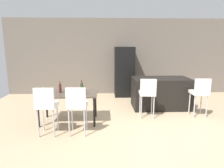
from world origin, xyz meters
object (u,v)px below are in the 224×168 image
object	(u,v)px
dining_table	(68,96)
dining_chair_far	(77,103)
wine_bottle_middle	(60,88)
wine_bottle_near	(82,87)
wine_glass_left	(43,89)
kitchen_island	(160,93)
refrigerator	(124,72)
wine_bottle_corner	(82,90)
bar_chair_left	(147,92)
dining_chair_near	(46,104)
bar_chair_middle	(200,91)

from	to	relation	value
dining_table	dining_chair_far	world-z (taller)	dining_chair_far
dining_chair_far	wine_bottle_middle	xyz separation A→B (m)	(-0.51, 0.78, 0.15)
wine_bottle_middle	wine_bottle_near	distance (m)	0.52
wine_bottle_near	wine_glass_left	distance (m)	0.91
kitchen_island	refrigerator	size ratio (longest dim) A/B	0.92
wine_bottle_near	refrigerator	world-z (taller)	refrigerator
refrigerator	dining_chair_far	bearing A→B (deg)	-111.74
wine_bottle_corner	wine_glass_left	bearing A→B (deg)	170.80
wine_bottle_middle	wine_glass_left	xyz separation A→B (m)	(-0.38, -0.10, 0.01)
refrigerator	wine_bottle_corner	bearing A→B (deg)	-114.56
bar_chair_left	wine_bottle_middle	bearing A→B (deg)	-175.45
dining_table	bar_chair_left	bearing A→B (deg)	5.87
dining_chair_near	refrigerator	world-z (taller)	refrigerator
bar_chair_left	bar_chair_middle	xyz separation A→B (m)	(1.39, -0.00, 0.00)
bar_chair_left	wine_bottle_corner	bearing A→B (deg)	-165.35
dining_table	bar_chair_middle	bearing A→B (deg)	3.47
wine_bottle_middle	bar_chair_left	bearing A→B (deg)	4.55
bar_chair_left	dining_chair_far	distance (m)	1.94
bar_chair_middle	dining_chair_near	distance (m)	3.84
bar_chair_middle	wine_bottle_near	world-z (taller)	bar_chair_middle
wine_glass_left	refrigerator	xyz separation A→B (m)	(2.21, 2.62, 0.06)
dining_chair_near	wine_bottle_middle	bearing A→B (deg)	81.19
wine_glass_left	refrigerator	world-z (taller)	refrigerator
wine_glass_left	wine_bottle_near	bearing A→B (deg)	8.80
dining_chair_far	refrigerator	size ratio (longest dim) A/B	0.57
dining_table	dining_chair_near	world-z (taller)	dining_chair_near
bar_chair_middle	dining_table	xyz separation A→B (m)	(-3.40, -0.21, -0.03)
dining_table	dining_chair_far	size ratio (longest dim) A/B	1.34
wine_bottle_middle	refrigerator	xyz separation A→B (m)	(1.83, 2.52, 0.07)
wine_bottle_middle	wine_bottle_corner	bearing A→B (deg)	-24.26
dining_table	refrigerator	xyz separation A→B (m)	(1.63, 2.55, 0.25)
dining_table	wine_bottle_near	size ratio (longest dim) A/B	4.69
dining_chair_near	wine_glass_left	distance (m)	0.75
wine_glass_left	refrigerator	size ratio (longest dim) A/B	0.09
dining_table	dining_chair_near	distance (m)	0.82
wine_bottle_corner	wine_glass_left	xyz separation A→B (m)	(-0.94, 0.15, 0.01)
dining_table	wine_bottle_middle	size ratio (longest dim) A/B	5.08
dining_table	dining_chair_far	distance (m)	0.82
dining_chair_far	wine_glass_left	distance (m)	1.13
kitchen_island	wine_bottle_near	bearing A→B (deg)	-156.54
wine_bottle_near	refrigerator	xyz separation A→B (m)	(1.31, 2.48, 0.06)
wine_bottle_corner	bar_chair_left	bearing A→B (deg)	14.65
bar_chair_left	wine_bottle_middle	world-z (taller)	bar_chair_left
wine_bottle_near	wine_bottle_middle	bearing A→B (deg)	-175.87
dining_table	wine_glass_left	world-z (taller)	wine_glass_left
bar_chair_left	refrigerator	distance (m)	2.38
kitchen_island	wine_glass_left	bearing A→B (deg)	-160.46
bar_chair_left	bar_chair_middle	size ratio (longest dim) A/B	1.00
kitchen_island	dining_chair_far	size ratio (longest dim) A/B	1.60
bar_chair_left	refrigerator	bearing A→B (deg)	99.00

